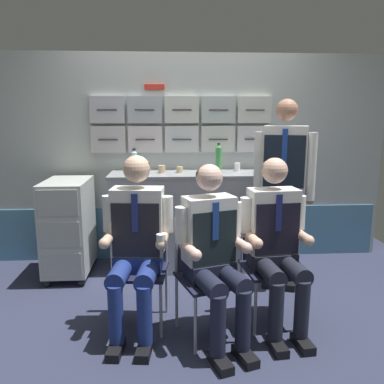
{
  "coord_description": "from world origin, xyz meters",
  "views": [
    {
      "loc": [
        -0.21,
        -2.75,
        1.53
      ],
      "look_at": [
        -0.02,
        0.28,
        0.93
      ],
      "focal_mm": 36.69,
      "sensor_mm": 36.0,
      "label": 1
    }
  ],
  "objects_px": {
    "folding_chair_by_counter": "(267,253)",
    "espresso_cup_small": "(162,169)",
    "crew_member_standing": "(284,178)",
    "crew_member_left": "(136,238)",
    "service_trolley": "(68,225)",
    "folding_chair_left": "(141,255)",
    "crew_member_right": "(214,249)",
    "folding_chair_right": "(204,262)",
    "water_bottle_clear": "(219,159)",
    "crew_member_by_counter": "(276,238)"
  },
  "relations": [
    {
      "from": "folding_chair_by_counter",
      "to": "espresso_cup_small",
      "type": "bearing_deg",
      "value": 127.34
    },
    {
      "from": "crew_member_standing",
      "to": "crew_member_left",
      "type": "bearing_deg",
      "value": -151.12
    },
    {
      "from": "service_trolley",
      "to": "folding_chair_by_counter",
      "type": "height_order",
      "value": "service_trolley"
    },
    {
      "from": "crew_member_left",
      "to": "service_trolley",
      "type": "bearing_deg",
      "value": 125.15
    },
    {
      "from": "folding_chair_left",
      "to": "folding_chair_by_counter",
      "type": "xyz_separation_m",
      "value": [
        0.96,
        -0.02,
        0.0
      ]
    },
    {
      "from": "crew_member_right",
      "to": "folding_chair_right",
      "type": "bearing_deg",
      "value": 108.16
    },
    {
      "from": "crew_member_standing",
      "to": "espresso_cup_small",
      "type": "height_order",
      "value": "crew_member_standing"
    },
    {
      "from": "crew_member_left",
      "to": "crew_member_right",
      "type": "relative_size",
      "value": 1.04
    },
    {
      "from": "folding_chair_left",
      "to": "crew_member_right",
      "type": "distance_m",
      "value": 0.63
    },
    {
      "from": "folding_chair_by_counter",
      "to": "water_bottle_clear",
      "type": "height_order",
      "value": "water_bottle_clear"
    },
    {
      "from": "folding_chair_right",
      "to": "crew_member_right",
      "type": "distance_m",
      "value": 0.22
    },
    {
      "from": "crew_member_standing",
      "to": "espresso_cup_small",
      "type": "bearing_deg",
      "value": 154.36
    },
    {
      "from": "folding_chair_right",
      "to": "folding_chair_by_counter",
      "type": "xyz_separation_m",
      "value": [
        0.5,
        0.16,
        0.0
      ]
    },
    {
      "from": "water_bottle_clear",
      "to": "espresso_cup_small",
      "type": "bearing_deg",
      "value": 175.0
    },
    {
      "from": "service_trolley",
      "to": "crew_member_right",
      "type": "xyz_separation_m",
      "value": [
        1.25,
        -1.21,
        0.16
      ]
    },
    {
      "from": "service_trolley",
      "to": "folding_chair_left",
      "type": "relative_size",
      "value": 1.12
    },
    {
      "from": "crew_member_left",
      "to": "crew_member_by_counter",
      "type": "bearing_deg",
      "value": -1.08
    },
    {
      "from": "folding_chair_left",
      "to": "crew_member_left",
      "type": "xyz_separation_m",
      "value": [
        -0.02,
        -0.16,
        0.19
      ]
    },
    {
      "from": "crew_member_standing",
      "to": "crew_member_right",
      "type": "bearing_deg",
      "value": -129.61
    },
    {
      "from": "espresso_cup_small",
      "to": "folding_chair_right",
      "type": "bearing_deg",
      "value": -75.81
    },
    {
      "from": "service_trolley",
      "to": "folding_chair_right",
      "type": "height_order",
      "value": "service_trolley"
    },
    {
      "from": "crew_member_standing",
      "to": "crew_member_by_counter",
      "type": "bearing_deg",
      "value": -109.5
    },
    {
      "from": "crew_member_left",
      "to": "water_bottle_clear",
      "type": "relative_size",
      "value": 4.28
    },
    {
      "from": "crew_member_right",
      "to": "espresso_cup_small",
      "type": "bearing_deg",
      "value": 104.64
    },
    {
      "from": "folding_chair_left",
      "to": "folding_chair_by_counter",
      "type": "relative_size",
      "value": 1.0
    },
    {
      "from": "crew_member_right",
      "to": "crew_member_left",
      "type": "bearing_deg",
      "value": 161.28
    },
    {
      "from": "espresso_cup_small",
      "to": "crew_member_right",
      "type": "bearing_deg",
      "value": -75.36
    },
    {
      "from": "crew_member_by_counter",
      "to": "espresso_cup_small",
      "type": "height_order",
      "value": "crew_member_by_counter"
    },
    {
      "from": "folding_chair_right",
      "to": "water_bottle_clear",
      "type": "height_order",
      "value": "water_bottle_clear"
    },
    {
      "from": "folding_chair_right",
      "to": "espresso_cup_small",
      "type": "xyz_separation_m",
      "value": [
        -0.31,
        1.22,
        0.51
      ]
    },
    {
      "from": "service_trolley",
      "to": "water_bottle_clear",
      "type": "height_order",
      "value": "water_bottle_clear"
    },
    {
      "from": "folding_chair_by_counter",
      "to": "water_bottle_clear",
      "type": "xyz_separation_m",
      "value": [
        -0.25,
        1.01,
        0.61
      ]
    },
    {
      "from": "service_trolley",
      "to": "crew_member_left",
      "type": "distance_m",
      "value": 1.28
    },
    {
      "from": "crew_member_left",
      "to": "folding_chair_by_counter",
      "type": "distance_m",
      "value": 1.0
    },
    {
      "from": "espresso_cup_small",
      "to": "water_bottle_clear",
      "type": "bearing_deg",
      "value": -5.0
    },
    {
      "from": "service_trolley",
      "to": "espresso_cup_small",
      "type": "xyz_separation_m",
      "value": [
        0.89,
        0.16,
        0.51
      ]
    },
    {
      "from": "folding_chair_left",
      "to": "crew_member_standing",
      "type": "xyz_separation_m",
      "value": [
        1.22,
        0.53,
        0.48
      ]
    },
    {
      "from": "folding_chair_left",
      "to": "folding_chair_by_counter",
      "type": "bearing_deg",
      "value": -1.04
    },
    {
      "from": "crew_member_right",
      "to": "crew_member_standing",
      "type": "xyz_separation_m",
      "value": [
        0.71,
        0.86,
        0.33
      ]
    },
    {
      "from": "folding_chair_right",
      "to": "crew_member_standing",
      "type": "height_order",
      "value": "crew_member_standing"
    },
    {
      "from": "crew_member_right",
      "to": "espresso_cup_small",
      "type": "relative_size",
      "value": 16.57
    },
    {
      "from": "service_trolley",
      "to": "folding_chair_left",
      "type": "xyz_separation_m",
      "value": [
        0.74,
        -0.88,
        0.01
      ]
    },
    {
      "from": "folding_chair_left",
      "to": "espresso_cup_small",
      "type": "distance_m",
      "value": 1.17
    },
    {
      "from": "folding_chair_left",
      "to": "espresso_cup_small",
      "type": "relative_size",
      "value": 11.27
    },
    {
      "from": "crew_member_right",
      "to": "folding_chair_by_counter",
      "type": "bearing_deg",
      "value": 35.47
    },
    {
      "from": "service_trolley",
      "to": "folding_chair_by_counter",
      "type": "xyz_separation_m",
      "value": [
        1.7,
        -0.89,
        0.01
      ]
    },
    {
      "from": "crew_member_right",
      "to": "water_bottle_clear",
      "type": "height_order",
      "value": "water_bottle_clear"
    },
    {
      "from": "service_trolley",
      "to": "espresso_cup_small",
      "type": "distance_m",
      "value": 1.04
    },
    {
      "from": "crew_member_left",
      "to": "crew_member_right",
      "type": "bearing_deg",
      "value": -18.72
    },
    {
      "from": "service_trolley",
      "to": "folding_chair_by_counter",
      "type": "relative_size",
      "value": 1.12
    }
  ]
}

